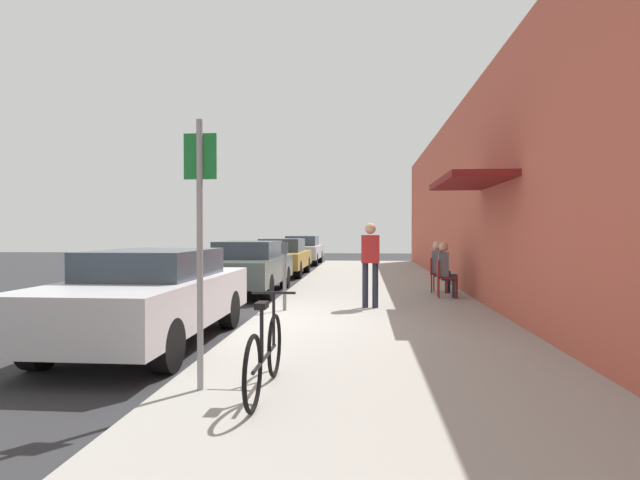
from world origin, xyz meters
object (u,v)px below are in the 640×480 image
at_px(parked_car_1, 248,266).
at_px(street_sign, 200,232).
at_px(cafe_chair_0, 443,276).
at_px(parked_car_3, 302,250).
at_px(cafe_chair_1, 437,272).
at_px(seated_patron_1, 440,265).
at_px(parked_car_2, 282,256).
at_px(bicycle_0, 265,355).
at_px(parked_car_0, 151,295).
at_px(seated_patron_0, 446,268).
at_px(parking_meter, 285,271).
at_px(pedestrian_standing, 370,258).

distance_m(parked_car_1, street_sign, 8.69).
bearing_deg(cafe_chair_0, parked_car_1, 164.53).
relative_size(parked_car_3, street_sign, 1.69).
relative_size(parked_car_3, cafe_chair_1, 5.06).
distance_m(cafe_chair_1, seated_patron_1, 0.20).
distance_m(parked_car_2, bicycle_0, 14.40).
bearing_deg(parked_car_0, parked_car_3, 90.00).
distance_m(parked_car_0, parked_car_1, 6.17).
bearing_deg(seated_patron_1, bicycle_0, -109.24).
distance_m(bicycle_0, cafe_chair_0, 7.70).
xyz_separation_m(cafe_chair_0, seated_patron_0, (0.06, -0.01, 0.19)).
bearing_deg(parking_meter, parked_car_2, 99.48).
bearing_deg(parked_car_2, street_sign, -83.97).
height_order(street_sign, seated_patron_0, street_sign).
distance_m(parking_meter, seated_patron_1, 4.70).
bearing_deg(parked_car_0, bicycle_0, -47.90).
height_order(bicycle_0, pedestrian_standing, pedestrian_standing).
bearing_deg(street_sign, cafe_chair_1, 67.18).
relative_size(parked_car_0, parking_meter, 3.33).
bearing_deg(seated_patron_0, parked_car_0, -136.05).
distance_m(parking_meter, seated_patron_0, 4.09).
relative_size(parking_meter, seated_patron_1, 1.02).
bearing_deg(cafe_chair_0, parked_car_2, 124.90).
bearing_deg(parking_meter, seated_patron_0, 32.85).
bearing_deg(street_sign, parked_car_0, 122.72).
relative_size(parked_car_0, parked_car_2, 1.00).
xyz_separation_m(parked_car_0, seated_patron_1, (4.98, 5.79, 0.09)).
bearing_deg(cafe_chair_0, seated_patron_0, -5.29).
bearing_deg(street_sign, parking_meter, 89.42).
bearing_deg(parking_meter, cafe_chair_0, 33.38).
xyz_separation_m(bicycle_0, pedestrian_standing, (1.07, 5.44, 0.64)).
bearing_deg(cafe_chair_1, pedestrian_standing, -122.07).
bearing_deg(parked_car_3, cafe_chair_0, -69.89).
distance_m(parked_car_3, cafe_chair_1, 13.39).
bearing_deg(street_sign, cafe_chair_0, 64.40).
distance_m(parked_car_3, seated_patron_1, 13.43).
relative_size(bicycle_0, cafe_chair_0, 1.97).
bearing_deg(parking_meter, parked_car_1, 113.38).
height_order(parked_car_0, pedestrian_standing, pedestrian_standing).
height_order(parked_car_1, parking_meter, parking_meter).
relative_size(cafe_chair_0, pedestrian_standing, 0.51).
xyz_separation_m(parked_car_2, parked_car_3, (0.00, 6.39, 0.02)).
relative_size(cafe_chair_0, seated_patron_1, 0.67).
height_order(parked_car_0, seated_patron_1, seated_patron_1).
bearing_deg(bicycle_0, parked_car_1, 104.05).
xyz_separation_m(parked_car_1, cafe_chair_0, (4.92, -1.36, -0.10)).
bearing_deg(parked_car_0, cafe_chair_0, 44.33).
bearing_deg(parked_car_3, street_sign, -85.83).
xyz_separation_m(parked_car_0, seated_patron_0, (4.98, 4.80, 0.09)).
xyz_separation_m(parked_car_0, parked_car_3, (0.00, 18.26, 0.01)).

